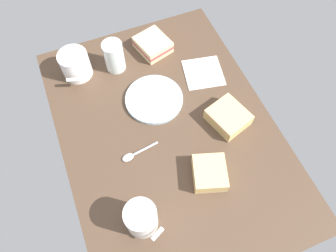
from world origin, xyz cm
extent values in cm
cube|color=#4C3828|center=(0.00, 0.00, 1.00)|extent=(90.00, 64.00, 2.00)
cylinder|color=silver|center=(-12.05, 0.20, 2.60)|extent=(18.60, 18.60, 1.20)
cylinder|color=white|center=(23.09, -16.51, 7.12)|extent=(8.26, 8.26, 10.25)
cylinder|color=tan|center=(23.09, -16.51, 11.75)|extent=(7.27, 7.27, 0.40)
cylinder|color=white|center=(28.16, -14.10, 7.64)|extent=(2.68, 3.87, 1.20)
cylinder|color=white|center=(-31.79, -19.97, 6.58)|extent=(9.56, 9.56, 9.16)
cylinder|color=black|center=(-31.79, -19.97, 10.66)|extent=(8.42, 8.42, 0.40)
cylinder|color=white|center=(-25.61, -22.00, 7.04)|extent=(2.49, 4.46, 1.20)
cube|color=#DBB77A|center=(17.78, 5.37, 2.80)|extent=(12.40, 11.75, 1.60)
cube|color=#D8B259|center=(17.78, 5.37, 4.20)|extent=(12.40, 11.75, 1.20)
cube|color=#DBB77A|center=(17.78, 5.37, 5.60)|extent=(12.40, 11.75, 1.60)
cube|color=#DBB77A|center=(3.59, 18.42, 2.80)|extent=(13.83, 13.09, 1.60)
cube|color=#D8B259|center=(3.59, 18.42, 4.20)|extent=(13.83, 13.09, 1.20)
cube|color=#DBB77A|center=(3.59, 18.42, 5.60)|extent=(13.83, 13.09, 1.60)
cube|color=beige|center=(-32.54, 7.33, 2.80)|extent=(13.39, 12.63, 1.60)
cube|color=#C14C4C|center=(-32.54, 7.33, 4.20)|extent=(13.39, 12.63, 1.20)
cube|color=beige|center=(-32.54, 7.33, 5.60)|extent=(13.39, 12.63, 1.60)
cylinder|color=silver|center=(-29.65, -7.25, 7.46)|extent=(6.64, 6.64, 10.93)
cylinder|color=white|center=(-29.65, -7.25, 6.47)|extent=(5.97, 5.97, 8.94)
ellipsoid|color=silver|center=(4.04, -14.23, 2.40)|extent=(2.88, 3.90, 0.80)
cylinder|color=silver|center=(3.23, -8.44, 2.35)|extent=(1.81, 8.09, 0.70)
cube|color=white|center=(-16.12, 19.43, 2.15)|extent=(14.92, 14.92, 0.30)
camera|label=1|loc=(41.74, -16.75, 87.86)|focal=33.78mm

